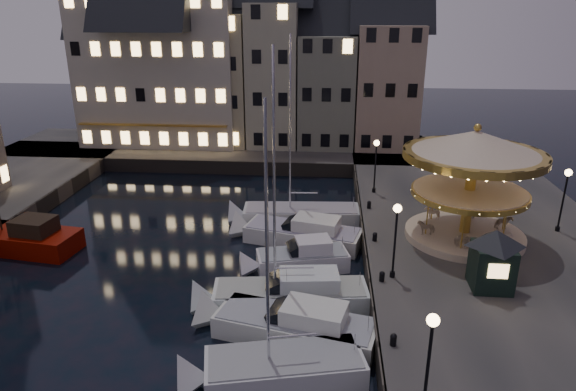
# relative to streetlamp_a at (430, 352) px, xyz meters

# --- Properties ---
(ground) EXTENTS (160.00, 160.00, 0.00)m
(ground) POSITION_rel_streetlamp_a_xyz_m (-7.20, 9.00, -4.02)
(ground) COLOR black
(ground) RESTS_ON ground
(quay_east) EXTENTS (16.00, 56.00, 1.30)m
(quay_east) POSITION_rel_streetlamp_a_xyz_m (6.80, 15.00, -3.37)
(quay_east) COLOR #474442
(quay_east) RESTS_ON ground
(quay_north) EXTENTS (44.00, 12.00, 1.30)m
(quay_north) POSITION_rel_streetlamp_a_xyz_m (-15.20, 37.00, -3.37)
(quay_north) COLOR #474442
(quay_north) RESTS_ON ground
(quaywall_e) EXTENTS (0.15, 44.00, 1.30)m
(quaywall_e) POSITION_rel_streetlamp_a_xyz_m (-1.20, 15.00, -3.37)
(quaywall_e) COLOR #47423A
(quaywall_e) RESTS_ON ground
(quaywall_n) EXTENTS (48.00, 0.15, 1.30)m
(quaywall_n) POSITION_rel_streetlamp_a_xyz_m (-13.20, 31.00, -3.37)
(quaywall_n) COLOR #47423A
(quaywall_n) RESTS_ON ground
(streetlamp_a) EXTENTS (0.44, 0.44, 4.17)m
(streetlamp_a) POSITION_rel_streetlamp_a_xyz_m (0.00, 0.00, 0.00)
(streetlamp_a) COLOR black
(streetlamp_a) RESTS_ON quay_east
(streetlamp_b) EXTENTS (0.44, 0.44, 4.17)m
(streetlamp_b) POSITION_rel_streetlamp_a_xyz_m (0.00, 10.00, 0.00)
(streetlamp_b) COLOR black
(streetlamp_b) RESTS_ON quay_east
(streetlamp_c) EXTENTS (0.44, 0.44, 4.17)m
(streetlamp_c) POSITION_rel_streetlamp_a_xyz_m (0.00, 23.50, 0.00)
(streetlamp_c) COLOR black
(streetlamp_c) RESTS_ON quay_east
(streetlamp_d) EXTENTS (0.44, 0.44, 4.17)m
(streetlamp_d) POSITION_rel_streetlamp_a_xyz_m (11.30, 17.00, 0.00)
(streetlamp_d) COLOR black
(streetlamp_d) RESTS_ON quay_east
(bollard_a) EXTENTS (0.30, 0.30, 0.57)m
(bollard_a) POSITION_rel_streetlamp_a_xyz_m (-0.60, 4.00, -2.41)
(bollard_a) COLOR black
(bollard_a) RESTS_ON quay_east
(bollard_b) EXTENTS (0.30, 0.30, 0.57)m
(bollard_b) POSITION_rel_streetlamp_a_xyz_m (-0.60, 9.50, -2.41)
(bollard_b) COLOR black
(bollard_b) RESTS_ON quay_east
(bollard_c) EXTENTS (0.30, 0.30, 0.57)m
(bollard_c) POSITION_rel_streetlamp_a_xyz_m (-0.60, 14.50, -2.41)
(bollard_c) COLOR black
(bollard_c) RESTS_ON quay_east
(bollard_d) EXTENTS (0.30, 0.30, 0.57)m
(bollard_d) POSITION_rel_streetlamp_a_xyz_m (-0.60, 20.00, -2.41)
(bollard_d) COLOR black
(bollard_d) RESTS_ON quay_east
(townhouse_na) EXTENTS (5.50, 8.00, 12.80)m
(townhouse_na) POSITION_rel_streetlamp_a_xyz_m (-26.70, 39.00, 3.76)
(townhouse_na) COLOR gray
(townhouse_na) RESTS_ON quay_north
(townhouse_nb) EXTENTS (6.16, 8.00, 13.80)m
(townhouse_nb) POSITION_rel_streetlamp_a_xyz_m (-21.25, 39.00, 4.26)
(townhouse_nb) COLOR gray
(townhouse_nb) RESTS_ON quay_north
(townhouse_nc) EXTENTS (6.82, 8.00, 14.80)m
(townhouse_nc) POSITION_rel_streetlamp_a_xyz_m (-15.20, 39.00, 4.76)
(townhouse_nc) COLOR tan
(townhouse_nc) RESTS_ON quay_north
(townhouse_nd) EXTENTS (5.50, 8.00, 15.80)m
(townhouse_nd) POSITION_rel_streetlamp_a_xyz_m (-9.45, 39.00, 5.26)
(townhouse_nd) COLOR #A5A387
(townhouse_nd) RESTS_ON quay_north
(townhouse_ne) EXTENTS (6.16, 8.00, 12.80)m
(townhouse_ne) POSITION_rel_streetlamp_a_xyz_m (-4.00, 39.00, 3.76)
(townhouse_ne) COLOR slate
(townhouse_ne) RESTS_ON quay_north
(townhouse_nf) EXTENTS (6.82, 8.00, 13.80)m
(townhouse_nf) POSITION_rel_streetlamp_a_xyz_m (2.05, 39.00, 4.26)
(townhouse_nf) COLOR tan
(townhouse_nf) RESTS_ON quay_north
(hotel_corner) EXTENTS (17.60, 9.00, 16.80)m
(hotel_corner) POSITION_rel_streetlamp_a_xyz_m (-21.20, 39.00, 5.76)
(hotel_corner) COLOR #BDB7A3
(hotel_corner) RESTS_ON quay_north
(motorboat_a) EXTENTS (7.83, 4.08, 12.97)m
(motorboat_a) POSITION_rel_streetlamp_a_xyz_m (-5.74, 2.92, -3.48)
(motorboat_a) COLOR silver
(motorboat_a) RESTS_ON ground
(motorboat_b) EXTENTS (8.77, 4.42, 2.15)m
(motorboat_b) POSITION_rel_streetlamp_a_xyz_m (-5.32, 6.05, -3.37)
(motorboat_b) COLOR silver
(motorboat_b) RESTS_ON ground
(motorboat_c) EXTENTS (9.20, 3.32, 12.17)m
(motorboat_c) POSITION_rel_streetlamp_a_xyz_m (-5.78, 8.72, -3.34)
(motorboat_c) COLOR silver
(motorboat_c) RESTS_ON ground
(motorboat_d) EXTENTS (6.53, 3.45, 2.15)m
(motorboat_d) POSITION_rel_streetlamp_a_xyz_m (-5.40, 12.79, -3.38)
(motorboat_d) COLOR silver
(motorboat_d) RESTS_ON ground
(motorboat_e) EXTENTS (8.79, 4.53, 2.15)m
(motorboat_e) POSITION_rel_streetlamp_a_xyz_m (-5.54, 16.62, -3.37)
(motorboat_e) COLOR silver
(motorboat_e) RESTS_ON ground
(motorboat_f) EXTENTS (9.55, 3.06, 12.66)m
(motorboat_f) POSITION_rel_streetlamp_a_xyz_m (-6.05, 20.12, -3.49)
(motorboat_f) COLOR silver
(motorboat_f) RESTS_ON ground
(red_fishing_boat) EXTENTS (8.44, 3.92, 6.14)m
(red_fishing_boat) POSITION_rel_streetlamp_a_xyz_m (-23.53, 14.07, -3.31)
(red_fishing_boat) COLOR #6B0900
(red_fishing_boat) RESTS_ON ground
(carousel) EXTENTS (8.31, 8.31, 7.27)m
(carousel) POSITION_rel_streetlamp_a_xyz_m (5.00, 15.37, 2.07)
(carousel) COLOR #CBB495
(carousel) RESTS_ON quay_east
(ticket_kiosk) EXTENTS (3.12, 3.12, 3.66)m
(ticket_kiosk) POSITION_rel_streetlamp_a_xyz_m (4.85, 9.31, -0.54)
(ticket_kiosk) COLOR black
(ticket_kiosk) RESTS_ON quay_east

